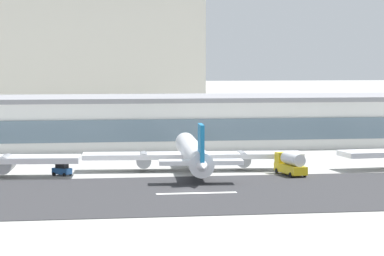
{
  "coord_description": "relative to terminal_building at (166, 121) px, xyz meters",
  "views": [
    {
      "loc": [
        -20.3,
        -132.36,
        19.66
      ],
      "look_at": [
        4.01,
        23.67,
        7.71
      ],
      "focal_mm": 84.47,
      "sensor_mm": 36.0,
      "label": 1
    }
  ],
  "objects": [
    {
      "name": "terminal_building",
      "position": [
        0.0,
        0.0,
        0.0
      ],
      "size": [
        212.14,
        28.62,
        11.44
      ],
      "color": "silver",
      "rests_on": "ground_plane"
    },
    {
      "name": "service_baggage_tug_0",
      "position": [
        -24.2,
        -49.96,
        -4.68
      ],
      "size": [
        3.5,
        3.25,
        2.2
      ],
      "rotation": [
        0.0,
        0.0,
        5.61
      ],
      "color": "#23569E",
      "rests_on": "ground_plane"
    },
    {
      "name": "distant_hotel_block",
      "position": [
        -37.73,
        126.16,
        15.4
      ],
      "size": [
        131.9,
        30.15,
        42.25
      ],
      "primitive_type": "cube",
      "color": "beige",
      "rests_on": "ground_plane"
    },
    {
      "name": "runway_strip",
      "position": [
        -5.5,
        -73.92,
        -5.68
      ],
      "size": [
        800.0,
        38.21,
        0.08
      ],
      "primitive_type": "cube",
      "color": "#2D2D30",
      "rests_on": "ground_plane"
    },
    {
      "name": "service_fuel_truck_1",
      "position": [
        14.31,
        -55.51,
        -3.7
      ],
      "size": [
        3.87,
        8.79,
        3.95
      ],
      "rotation": [
        0.0,
        0.0,
        1.72
      ],
      "color": "gold",
      "rests_on": "ground_plane"
    },
    {
      "name": "runway_centreline_dash_4",
      "position": [
        -4.86,
        -73.92,
        -5.64
      ],
      "size": [
        12.0,
        1.2,
        0.01
      ],
      "primitive_type": "cube",
      "color": "white",
      "rests_on": "runway_strip"
    },
    {
      "name": "airliner_blue_tail_gate_1",
      "position": [
        -1.17,
        -47.32,
        -2.69
      ],
      "size": [
        39.39,
        45.66,
        9.53
      ],
      "rotation": [
        0.0,
        0.0,
        1.49
      ],
      "color": "silver",
      "rests_on": "ground_plane"
    },
    {
      "name": "ground_plane",
      "position": [
        -5.5,
        -71.51,
        -5.72
      ],
      "size": [
        1400.0,
        1400.0,
        0.0
      ],
      "primitive_type": "plane",
      "color": "#9E9E99"
    }
  ]
}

